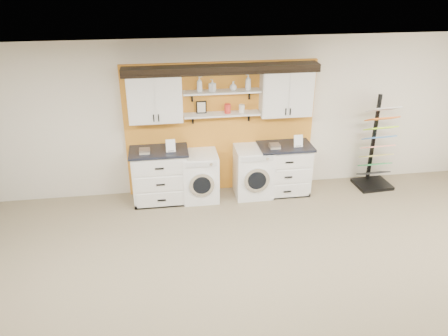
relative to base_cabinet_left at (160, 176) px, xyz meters
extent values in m
plane|color=white|center=(1.13, -3.64, 2.31)|extent=(10.00, 10.00, 0.00)
plane|color=beige|center=(1.13, 0.36, 0.91)|extent=(10.00, 0.00, 10.00)
cube|color=orange|center=(1.13, 0.32, 0.71)|extent=(3.40, 0.07, 2.40)
cube|color=white|center=(0.00, 0.16, 1.39)|extent=(0.90, 0.34, 0.84)
cube|color=white|center=(-0.22, -0.02, 1.39)|extent=(0.42, 0.01, 0.78)
cube|color=white|center=(0.22, -0.02, 1.39)|extent=(0.42, 0.01, 0.78)
cube|color=white|center=(2.26, 0.16, 1.39)|extent=(0.90, 0.34, 0.84)
cube|color=white|center=(2.04, -0.02, 1.39)|extent=(0.42, 0.01, 0.78)
cube|color=white|center=(2.48, -0.02, 1.39)|extent=(0.42, 0.01, 0.78)
cube|color=white|center=(1.13, 0.16, 1.04)|extent=(1.32, 0.28, 0.03)
cube|color=white|center=(1.13, 0.16, 1.44)|extent=(1.32, 0.28, 0.03)
cube|color=black|center=(1.13, 0.18, 1.84)|extent=(3.30, 0.40, 0.10)
cube|color=black|center=(1.13, -0.01, 1.78)|extent=(3.30, 0.04, 0.04)
cube|color=black|center=(0.78, 0.21, 1.16)|extent=(0.18, 0.02, 0.22)
cube|color=beige|center=(0.78, 0.20, 1.16)|extent=(0.14, 0.01, 0.18)
cylinder|color=red|center=(1.23, 0.16, 1.13)|extent=(0.11, 0.11, 0.16)
cylinder|color=silver|center=(1.48, 0.16, 1.12)|extent=(0.10, 0.10, 0.14)
cube|color=white|center=(0.00, 0.01, -0.02)|extent=(0.95, 0.60, 0.95)
cube|color=black|center=(0.00, -0.26, -0.46)|extent=(0.95, 0.06, 0.07)
cube|color=black|center=(0.00, 0.01, 0.48)|extent=(1.01, 0.66, 0.04)
cube|color=white|center=(0.00, -0.30, 0.29)|extent=(0.86, 0.02, 0.26)
cube|color=white|center=(0.00, -0.30, -0.02)|extent=(0.86, 0.02, 0.26)
cube|color=white|center=(0.00, -0.30, -0.33)|extent=(0.86, 0.02, 0.26)
cube|color=white|center=(2.26, 0.01, -0.04)|extent=(0.90, 0.60, 0.90)
cube|color=black|center=(2.26, -0.26, -0.46)|extent=(0.90, 0.06, 0.07)
cube|color=black|center=(2.26, 0.01, 0.43)|extent=(0.96, 0.66, 0.04)
cube|color=white|center=(2.26, -0.30, 0.25)|extent=(0.82, 0.02, 0.25)
cube|color=white|center=(2.26, -0.30, -0.04)|extent=(0.82, 0.02, 0.25)
cube|color=white|center=(2.26, -0.30, -0.33)|extent=(0.82, 0.02, 0.25)
cube|color=white|center=(0.71, 0.01, -0.05)|extent=(0.63, 0.66, 0.88)
cube|color=silver|center=(0.71, -0.33, 0.32)|extent=(0.54, 0.02, 0.09)
cylinder|color=silver|center=(0.71, -0.33, -0.07)|extent=(0.44, 0.05, 0.44)
cylinder|color=black|center=(0.71, -0.35, -0.07)|extent=(0.31, 0.03, 0.31)
cube|color=white|center=(1.68, 0.01, -0.03)|extent=(0.66, 0.66, 0.92)
cube|color=silver|center=(1.68, -0.33, 0.36)|extent=(0.56, 0.02, 0.10)
cylinder|color=silver|center=(1.68, -0.33, -0.05)|extent=(0.47, 0.05, 0.47)
cylinder|color=black|center=(1.68, -0.35, -0.05)|extent=(0.33, 0.03, 0.33)
cube|color=black|center=(4.03, -0.04, -0.46)|extent=(0.68, 0.58, 0.06)
cube|color=black|center=(4.02, 0.15, 0.42)|extent=(0.06, 0.06, 1.71)
cube|color=black|center=(4.03, -0.02, -0.23)|extent=(0.55, 0.33, 0.15)
cube|color=#23813E|center=(4.03, -0.02, -0.04)|extent=(0.55, 0.33, 0.15)
cube|color=#ADA648|center=(4.03, -0.02, 0.14)|extent=(0.55, 0.33, 0.15)
cube|color=#E87E67|center=(4.03, -0.02, 0.32)|extent=(0.55, 0.33, 0.15)
cube|color=#3269B2|center=(4.03, -0.02, 0.50)|extent=(0.55, 0.33, 0.15)
cube|color=#B3FF1A|center=(4.03, -0.02, 0.68)|extent=(0.55, 0.33, 0.15)
cube|color=orange|center=(4.03, -0.02, 0.86)|extent=(0.55, 0.33, 0.15)
cube|color=silver|center=(4.03, -0.02, 1.05)|extent=(0.55, 0.33, 0.15)
imported|color=silver|center=(0.75, 0.16, 1.58)|extent=(0.13, 0.13, 0.26)
imported|color=silver|center=(0.97, 0.16, 1.55)|extent=(0.13, 0.13, 0.20)
imported|color=silver|center=(1.32, 0.16, 1.53)|extent=(0.16, 0.16, 0.15)
imported|color=silver|center=(1.58, 0.16, 1.58)|extent=(0.10, 0.10, 0.26)
camera|label=1|loc=(0.11, -7.01, 3.46)|focal=35.00mm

